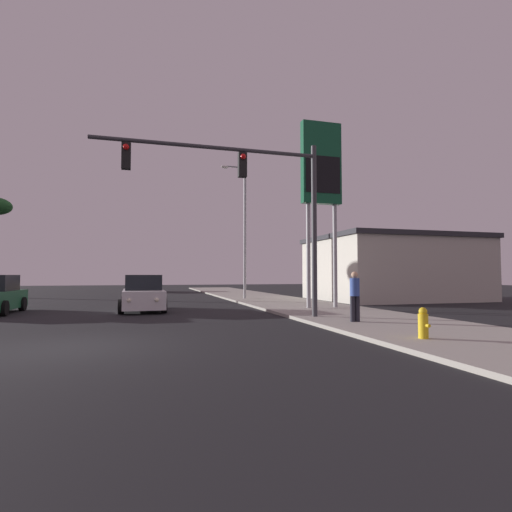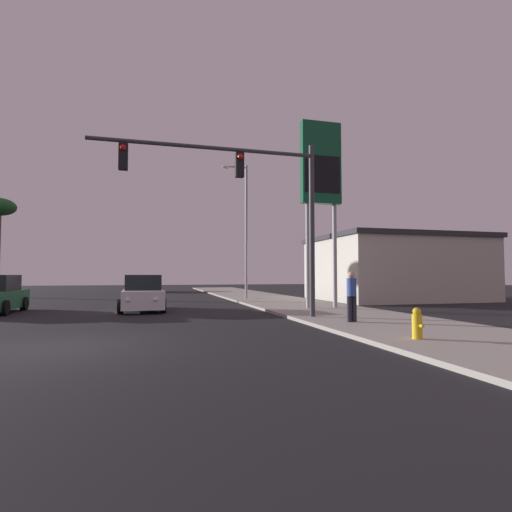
% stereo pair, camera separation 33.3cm
% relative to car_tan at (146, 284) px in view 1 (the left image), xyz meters
% --- Properties ---
extents(ground_plane, '(120.00, 120.00, 0.00)m').
position_rel_car_tan_xyz_m(ground_plane, '(-1.76, -31.25, -0.76)').
color(ground_plane, black).
extents(sidewalk_right, '(5.00, 60.00, 0.12)m').
position_rel_car_tan_xyz_m(sidewalk_right, '(7.74, -21.25, -0.70)').
color(sidewalk_right, '#9E998E').
rests_on(sidewalk_right, ground).
extents(building_gas_station, '(10.30, 8.30, 4.30)m').
position_rel_car_tan_xyz_m(building_gas_station, '(16.24, -17.53, 1.40)').
color(building_gas_station, beige).
rests_on(building_gas_station, ground).
extents(car_tan, '(2.04, 4.32, 1.68)m').
position_rel_car_tan_xyz_m(car_tan, '(0.00, 0.00, 0.00)').
color(car_tan, tan).
rests_on(car_tan, ground).
extents(car_white, '(2.04, 4.34, 1.68)m').
position_rel_car_tan_xyz_m(car_white, '(-0.20, -21.84, 0.00)').
color(car_white, silver).
rests_on(car_white, ground).
extents(traffic_light_mast, '(8.14, 0.36, 6.50)m').
position_rel_car_tan_xyz_m(traffic_light_mast, '(3.67, -27.37, 4.01)').
color(traffic_light_mast, '#38383D').
rests_on(traffic_light_mast, sidewalk_right).
extents(street_lamp, '(1.74, 0.24, 9.00)m').
position_rel_car_tan_xyz_m(street_lamp, '(6.22, -15.30, 4.36)').
color(street_lamp, '#99999E').
rests_on(street_lamp, sidewalk_right).
extents(gas_station_sign, '(2.00, 0.42, 9.00)m').
position_rel_car_tan_xyz_m(gas_station_sign, '(8.08, -23.68, 5.86)').
color(gas_station_sign, '#99999E').
rests_on(gas_station_sign, sidewalk_right).
extents(fire_hydrant, '(0.24, 0.34, 0.76)m').
position_rel_car_tan_xyz_m(fire_hydrant, '(6.43, -32.92, -0.27)').
color(fire_hydrant, gold).
rests_on(fire_hydrant, sidewalk_right).
extents(pedestrian_on_sidewalk, '(0.34, 0.32, 1.67)m').
position_rel_car_tan_xyz_m(pedestrian_on_sidewalk, '(6.63, -29.30, 0.27)').
color(pedestrian_on_sidewalk, '#23232D').
rests_on(pedestrian_on_sidewalk, sidewalk_right).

